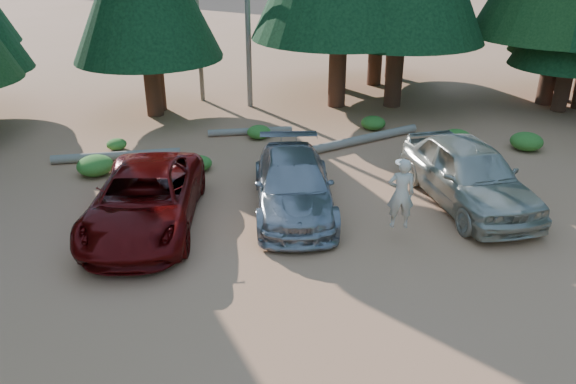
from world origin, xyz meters
name	(u,v)px	position (x,y,z in m)	size (l,w,h in m)	color
ground	(327,282)	(0.00, 0.00, 0.00)	(160.00, 160.00, 0.00)	#A76E47
forest_belt_north	(231,104)	(0.00, 15.00, 0.00)	(36.00, 7.00, 22.00)	black
red_pickup	(145,199)	(-3.90, 3.67, 0.79)	(2.64, 5.72, 1.59)	#550707
silver_minivan_center	(293,185)	(0.14, 3.73, 0.76)	(2.14, 5.25, 1.52)	gray
silver_minivan_right	(469,174)	(5.09, 2.96, 0.93)	(2.20, 5.47, 1.86)	#AAA797
frisbee_player	(401,193)	(2.30, 1.42, 1.31)	(0.76, 0.60, 1.84)	beige
log_left	(117,156)	(-4.87, 8.89, 0.15)	(0.31, 0.31, 4.33)	#706759
log_mid	(250,131)	(0.10, 10.50, 0.14)	(0.27, 0.27, 3.28)	#706759
log_right	(364,139)	(4.05, 8.54, 0.16)	(0.32, 0.32, 5.01)	#706759
shrub_far_left	(95,166)	(-5.48, 7.70, 0.32)	(1.16, 1.16, 0.64)	#316D20
shrub_left	(117,144)	(-4.91, 10.00, 0.20)	(0.72, 0.72, 0.39)	#316D20
shrub_center_left	(199,163)	(-2.19, 7.31, 0.24)	(0.87, 0.87, 0.48)	#316D20
shrub_center_right	(259,132)	(0.35, 10.00, 0.25)	(0.91, 0.91, 0.50)	#316D20
shrub_right	(373,123)	(5.00, 10.00, 0.27)	(0.97, 0.97, 0.53)	#316D20
shrub_far_right	(456,138)	(7.29, 7.49, 0.30)	(1.09, 1.09, 0.60)	#316D20
shrub_edge_east	(527,141)	(9.53, 6.49, 0.32)	(1.15, 1.15, 0.63)	#316D20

